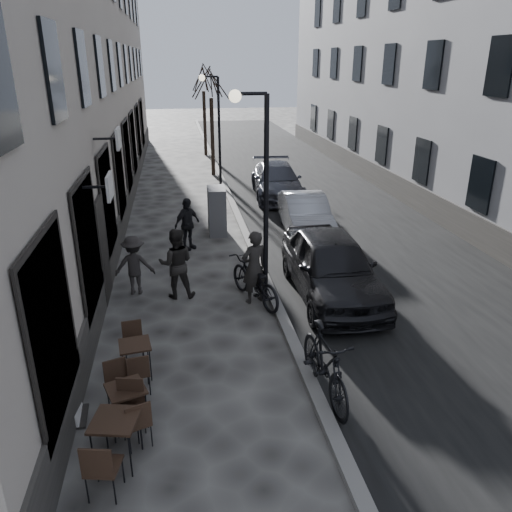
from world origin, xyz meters
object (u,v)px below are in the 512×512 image
object	(u,v)px
bicycle	(254,281)
moped	(325,364)
tree_far	(203,78)
car_near	(331,266)
streetlamp_far	(215,120)
bistro_set_b	(127,402)
pedestrian_far	(187,224)
bistro_set_c	(136,357)
bistro_set_a	(117,436)
car_far	(277,181)
streetlamp_near	(259,177)
tree_near	(211,82)
pedestrian_mid	(134,265)
sign_board	(71,397)
utility_cabinet	(217,211)
pedestrian_near	(176,263)
car_mid	(305,214)

from	to	relation	value
bicycle	moped	size ratio (longest dim) A/B	0.99
tree_far	car_near	size ratio (longest dim) A/B	1.19
streetlamp_far	bistro_set_b	bearing A→B (deg)	-100.14
pedestrian_far	car_near	bearing A→B (deg)	-88.84
moped	bistro_set_c	bearing A→B (deg)	156.88
bistro_set_a	car_far	distance (m)	16.01
streetlamp_near	tree_near	size ratio (longest dim) A/B	0.89
bistro_set_c	pedestrian_mid	distance (m)	3.79
streetlamp_near	bistro_set_a	distance (m)	6.46
bicycle	car_far	xyz separation A→B (m)	(2.60, 10.04, 0.15)
bistro_set_a	moped	bearing A→B (deg)	29.40
tree_far	sign_board	size ratio (longest dim) A/B	5.35
tree_near	bistro_set_c	world-z (taller)	tree_near
tree_near	moped	size ratio (longest dim) A/B	2.60
bistro_set_b	utility_cabinet	size ratio (longest dim) A/B	0.92
sign_board	bicycle	distance (m)	5.37
bistro_set_a	pedestrian_mid	size ratio (longest dim) A/B	1.06
bicycle	pedestrian_near	bearing A→B (deg)	-39.27
tree_far	car_near	world-z (taller)	tree_far
streetlamp_near	bicycle	distance (m)	2.59
pedestrian_mid	pedestrian_far	world-z (taller)	pedestrian_far
moped	tree_near	bearing A→B (deg)	87.07
tree_near	car_mid	size ratio (longest dim) A/B	1.39
bistro_set_b	bicycle	distance (m)	5.01
tree_far	bistro_set_b	world-z (taller)	tree_far
utility_cabinet	pedestrian_mid	world-z (taller)	utility_cabinet
streetlamp_near	bistro_set_b	xyz separation A→B (m)	(-2.90, -4.23, -2.72)
pedestrian_far	car_near	distance (m)	5.31
tree_near	bistro_set_a	distance (m)	20.73
tree_near	car_mid	distance (m)	11.08
pedestrian_near	car_far	xyz separation A→B (m)	(4.49, 9.43, -0.19)
bistro_set_b	pedestrian_far	world-z (taller)	pedestrian_far
bistro_set_b	moped	xyz separation A→B (m)	(3.42, 0.23, 0.22)
pedestrian_far	sign_board	bearing A→B (deg)	-145.67
pedestrian_mid	tree_far	bearing A→B (deg)	-96.98
tree_near	bistro_set_a	xyz separation A→B (m)	(-3.06, -20.08, -4.17)
streetlamp_far	bistro_set_b	world-z (taller)	streetlamp_far
bicycle	pedestrian_far	xyz separation A→B (m)	(-1.51, 4.05, 0.27)
bicycle	moped	world-z (taller)	moped
pedestrian_near	car_mid	xyz separation A→B (m)	(4.49, 4.40, -0.24)
streetlamp_near	utility_cabinet	distance (m)	5.93
bistro_set_a	pedestrian_mid	xyz separation A→B (m)	(-0.10, 5.99, 0.29)
pedestrian_far	car_near	size ratio (longest dim) A/B	0.35
car_near	moped	distance (m)	4.22
tree_far	sign_board	world-z (taller)	tree_far
streetlamp_near	car_far	distance (m)	10.56
sign_board	car_far	xyz separation A→B (m)	(6.31, 13.91, 0.29)
bistro_set_a	pedestrian_near	world-z (taller)	pedestrian_near
moped	car_mid	bearing A→B (deg)	73.41
streetlamp_far	pedestrian_mid	bearing A→B (deg)	-105.54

